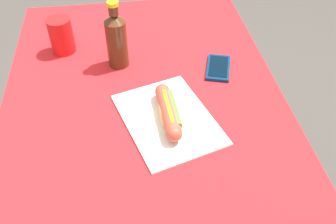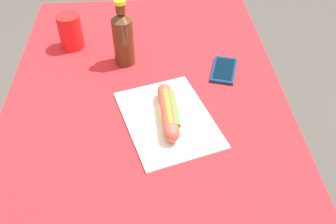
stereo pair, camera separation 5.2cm
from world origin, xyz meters
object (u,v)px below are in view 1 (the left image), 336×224
object	(u,v)px
cell_phone	(218,68)
drinking_cup	(61,36)
soda_bottle	(117,39)
hot_dog	(168,112)

from	to	relation	value
cell_phone	drinking_cup	xyz separation A→B (m)	(-0.17, -0.49, 0.05)
drinking_cup	soda_bottle	bearing A→B (deg)	60.69
hot_dog	cell_phone	size ratio (longest dim) A/B	1.44
cell_phone	soda_bottle	bearing A→B (deg)	-102.81
hot_dog	cell_phone	world-z (taller)	hot_dog
cell_phone	soda_bottle	world-z (taller)	soda_bottle
cell_phone	soda_bottle	size ratio (longest dim) A/B	0.67
cell_phone	soda_bottle	distance (m)	0.33
hot_dog	cell_phone	bearing A→B (deg)	137.36
soda_bottle	drinking_cup	world-z (taller)	soda_bottle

